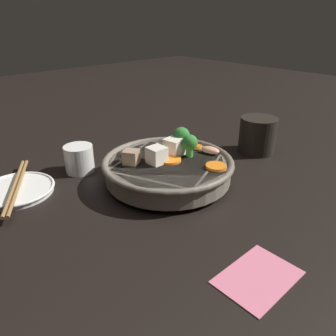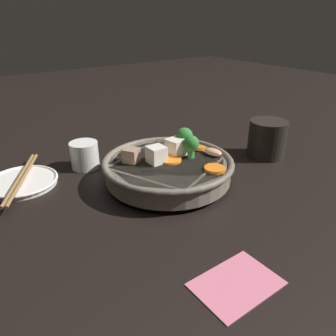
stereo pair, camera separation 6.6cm
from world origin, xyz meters
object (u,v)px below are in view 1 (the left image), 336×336
at_px(dark_mug, 258,135).
at_px(side_saucer, 17,190).
at_px(stirfry_bowl, 168,167).
at_px(tea_cup, 79,159).
at_px(chopsticks_pair, 16,185).

bearing_deg(dark_mug, side_saucer, 159.58).
relative_size(stirfry_bowl, tea_cup, 4.26).
bearing_deg(stirfry_bowl, tea_cup, 123.30).
relative_size(side_saucer, tea_cup, 2.25).
height_order(stirfry_bowl, side_saucer, stirfry_bowl).
distance_m(tea_cup, chopsticks_pair, 0.14).
height_order(tea_cup, dark_mug, dark_mug).
bearing_deg(chopsticks_pair, side_saucer, 0.00).
height_order(side_saucer, chopsticks_pair, chopsticks_pair).
distance_m(stirfry_bowl, chopsticks_pair, 0.30).
distance_m(dark_mug, chopsticks_pair, 0.55).
bearing_deg(stirfry_bowl, chopsticks_pair, 146.63).
xyz_separation_m(side_saucer, tea_cup, (0.14, 0.00, 0.02)).
relative_size(side_saucer, dark_mug, 1.23).
bearing_deg(side_saucer, chopsticks_pair, 0.00).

